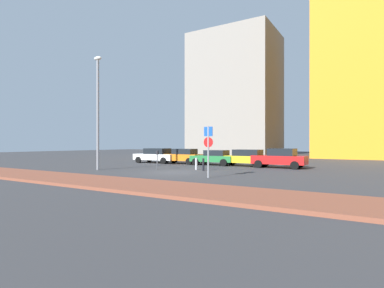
% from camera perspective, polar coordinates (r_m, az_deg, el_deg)
% --- Properties ---
extents(ground_plane, '(120.00, 120.00, 0.00)m').
position_cam_1_polar(ground_plane, '(20.86, -3.42, -5.40)').
color(ground_plane, '#38383A').
extents(sidewalk_brick, '(40.00, 3.49, 0.14)m').
position_cam_1_polar(sidewalk_brick, '(15.87, -17.20, -6.89)').
color(sidewalk_brick, brown).
rests_on(sidewalk_brick, ground).
extents(parked_car_white, '(4.63, 2.21, 1.50)m').
position_cam_1_polar(parked_car_white, '(30.89, -6.79, -2.16)').
color(parked_car_white, white).
rests_on(parked_car_white, ground).
extents(parked_car_orange, '(3.97, 2.04, 1.47)m').
position_cam_1_polar(parked_car_orange, '(29.43, -1.87, -2.28)').
color(parked_car_orange, orange).
rests_on(parked_car_orange, ground).
extents(parked_car_green, '(4.15, 2.20, 1.38)m').
position_cam_1_polar(parked_car_green, '(27.71, 4.25, -2.53)').
color(parked_car_green, '#237238').
rests_on(parked_car_green, ground).
extents(parked_car_yellow, '(4.29, 1.98, 1.47)m').
position_cam_1_polar(parked_car_yellow, '(26.62, 10.05, -2.54)').
color(parked_car_yellow, gold).
rests_on(parked_car_yellow, ground).
extents(parked_car_red, '(4.29, 2.05, 1.59)m').
position_cam_1_polar(parked_car_red, '(25.46, 16.40, -2.57)').
color(parked_car_red, red).
rests_on(parked_car_red, ground).
extents(parking_sign_post, '(0.60, 0.10, 3.00)m').
position_cam_1_polar(parking_sign_post, '(17.37, 3.12, -0.26)').
color(parking_sign_post, gray).
rests_on(parking_sign_post, ground).
extents(parking_meter, '(0.18, 0.14, 1.45)m').
position_cam_1_polar(parking_meter, '(22.82, -6.65, -2.56)').
color(parking_meter, '#4C4C51').
rests_on(parking_meter, ground).
extents(street_lamp, '(0.70, 0.36, 8.59)m').
position_cam_1_polar(street_lamp, '(23.88, -17.51, 7.18)').
color(street_lamp, gray).
rests_on(street_lamp, ground).
extents(traffic_bollard_near, '(0.17, 0.17, 0.90)m').
position_cam_1_polar(traffic_bollard_near, '(22.73, 0.82, -3.80)').
color(traffic_bollard_near, '#B7B7BC').
rests_on(traffic_bollard_near, ground).
extents(traffic_bollard_mid, '(0.16, 0.16, 0.91)m').
position_cam_1_polar(traffic_bollard_mid, '(21.92, 2.17, -3.93)').
color(traffic_bollard_mid, black).
rests_on(traffic_bollard_mid, ground).
extents(building_under_construction, '(15.24, 12.07, 22.49)m').
position_cam_1_polar(building_under_construction, '(58.15, 8.28, 9.26)').
color(building_under_construction, gray).
rests_on(building_under_construction, ground).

